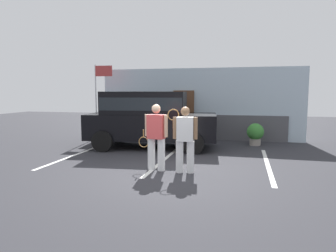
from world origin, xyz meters
TOP-DOWN VIEW (x-y plane):
  - ground_plane at (0.00, 0.00)m, footprint 40.00×40.00m
  - parking_stripe_0 at (-3.37, 1.50)m, footprint 0.12×4.40m
  - parking_stripe_1 at (-0.38, 1.50)m, footprint 0.12×4.40m
  - parking_stripe_2 at (2.61, 1.50)m, footprint 0.12×4.40m
  - house_frontage at (-0.01, 5.84)m, footprint 8.72×0.40m
  - parked_suv at (-1.43, 3.19)m, footprint 4.78×2.58m
  - tennis_player_man at (-0.27, 0.16)m, footprint 0.88×0.32m
  - tennis_player_woman at (0.50, 0.09)m, footprint 0.76×0.29m
  - potted_plant_by_porch at (2.36, 4.68)m, footprint 0.64×0.64m
  - flag_pole at (-4.20, 4.85)m, footprint 0.80×0.08m

SIDE VIEW (x-z plane):
  - ground_plane at x=0.00m, z-range 0.00..0.00m
  - parking_stripe_0 at x=-3.37m, z-range 0.00..0.01m
  - parking_stripe_1 at x=-0.38m, z-range 0.00..0.01m
  - parking_stripe_2 at x=2.61m, z-range 0.00..0.01m
  - potted_plant_by_porch at x=2.36m, z-range 0.05..0.89m
  - tennis_player_woman at x=0.50m, z-range 0.04..1.71m
  - tennis_player_man at x=-0.27m, z-range 0.03..1.75m
  - parked_suv at x=-1.43m, z-range 0.12..2.17m
  - house_frontage at x=-0.01m, z-range -0.09..2.96m
  - flag_pole at x=-4.20m, z-range 0.61..3.82m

